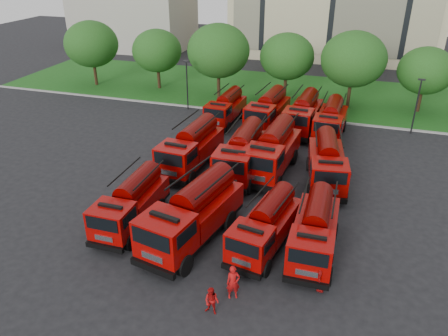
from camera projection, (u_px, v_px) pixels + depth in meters
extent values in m
plane|color=black|center=(233.00, 208.00, 28.75)|extent=(140.00, 140.00, 0.00)
cube|color=#1A4F15|center=(296.00, 93.00, 50.79)|extent=(70.00, 16.00, 0.12)
cube|color=gray|center=(283.00, 116.00, 43.91)|extent=(70.00, 0.30, 0.14)
cube|color=#A39D90|center=(134.00, 16.00, 71.85)|extent=(18.00, 12.00, 10.00)
cylinder|color=#382314|center=(96.00, 75.00, 53.25)|extent=(0.36, 0.36, 2.62)
ellipsoid|color=#1F4513|center=(91.00, 44.00, 51.56)|extent=(6.30, 6.30, 5.36)
cylinder|color=#382314|center=(159.00, 79.00, 52.01)|extent=(0.36, 0.36, 2.38)
ellipsoid|color=#1F4513|center=(157.00, 51.00, 50.48)|extent=(5.71, 5.71, 4.86)
cylinder|color=#382314|center=(219.00, 87.00, 48.50)|extent=(0.36, 0.36, 2.80)
ellipsoid|color=#1F4513|center=(218.00, 51.00, 46.70)|extent=(6.72, 6.72, 5.71)
cylinder|color=#382314|center=(285.00, 88.00, 48.83)|extent=(0.36, 0.36, 2.45)
ellipsoid|color=#1F4513|center=(287.00, 56.00, 47.25)|extent=(5.88, 5.88, 5.00)
cylinder|color=#382314|center=(349.00, 96.00, 45.62)|extent=(0.36, 0.36, 2.73)
ellipsoid|color=#1F4513|center=(354.00, 59.00, 43.86)|extent=(6.55, 6.55, 5.57)
cylinder|color=#382314|center=(419.00, 102.00, 44.70)|extent=(0.36, 0.36, 2.27)
ellipsoid|color=#1F4513|center=(426.00, 71.00, 43.23)|extent=(5.46, 5.46, 4.64)
cylinder|color=black|center=(187.00, 86.00, 44.89)|extent=(0.14, 0.14, 5.00)
cube|color=black|center=(186.00, 61.00, 43.72)|extent=(0.60, 0.25, 0.12)
cylinder|color=black|center=(416.00, 108.00, 39.00)|extent=(0.14, 0.14, 5.00)
cube|color=black|center=(422.00, 80.00, 37.84)|extent=(0.60, 0.25, 0.12)
cube|color=black|center=(133.00, 215.00, 26.89)|extent=(2.12, 6.43, 0.28)
cube|color=black|center=(105.00, 247.00, 24.15)|extent=(2.29, 0.23, 0.32)
cube|color=#920100|center=(112.00, 221.00, 24.55)|extent=(2.25, 2.02, 1.79)
cube|color=black|center=(102.00, 224.00, 23.49)|extent=(1.93, 0.05, 0.78)
cube|color=#920100|center=(139.00, 197.00, 27.42)|extent=(2.25, 4.22, 1.19)
cylinder|color=#4F0000|center=(138.00, 184.00, 26.97)|extent=(1.38, 3.86, 1.38)
cylinder|color=black|center=(97.00, 235.00, 25.19)|extent=(0.32, 1.01, 1.01)
cylinder|color=black|center=(130.00, 242.00, 24.63)|extent=(0.32, 1.01, 1.01)
cylinder|color=black|center=(130.00, 201.00, 28.62)|extent=(0.32, 1.01, 1.01)
cylinder|color=black|center=(160.00, 206.00, 28.06)|extent=(0.32, 1.01, 1.01)
cube|color=black|center=(194.00, 229.00, 25.40)|extent=(4.02, 8.01, 0.33)
cube|color=black|center=(153.00, 268.00, 22.41)|extent=(2.73, 0.82, 0.38)
cube|color=#920100|center=(166.00, 235.00, 22.80)|extent=(3.11, 2.90, 2.13)
cube|color=black|center=(151.00, 240.00, 21.63)|extent=(2.26, 0.52, 0.93)
cube|color=#920100|center=(204.00, 207.00, 25.94)|extent=(3.65, 5.47, 1.42)
cylinder|color=#4F0000|center=(204.00, 190.00, 25.41)|extent=(2.54, 4.83, 1.64)
cylinder|color=black|center=(146.00, 251.00, 23.79)|extent=(0.62, 1.26, 1.20)
cylinder|color=black|center=(185.00, 265.00, 22.70)|extent=(0.62, 1.26, 1.20)
cylinder|color=black|center=(194.00, 209.00, 27.53)|extent=(0.62, 1.26, 1.20)
cylinder|color=black|center=(229.00, 220.00, 26.44)|extent=(0.62, 1.26, 1.20)
cube|color=black|center=(265.00, 238.00, 24.85)|extent=(3.11, 6.46, 0.27)
cube|color=black|center=(241.00, 271.00, 22.39)|extent=(2.22, 0.61, 0.31)
cube|color=#920100|center=(250.00, 244.00, 22.72)|extent=(2.48, 2.30, 1.73)
cube|color=black|center=(242.00, 248.00, 21.76)|extent=(1.84, 0.38, 0.75)
cube|color=#920100|center=(272.00, 219.00, 25.29)|extent=(2.86, 4.39, 1.15)
cylinder|color=#4F0000|center=(273.00, 205.00, 24.86)|extent=(1.97, 3.90, 1.33)
cylinder|color=black|center=(231.00, 257.00, 23.50)|extent=(0.48, 1.01, 0.97)
cylinder|color=black|center=(266.00, 268.00, 22.65)|extent=(0.48, 1.01, 0.97)
cylinder|color=black|center=(260.00, 221.00, 26.57)|extent=(0.48, 1.01, 0.97)
cylinder|color=black|center=(291.00, 230.00, 25.72)|extent=(0.48, 1.01, 0.97)
cube|color=black|center=(313.00, 243.00, 24.36)|extent=(2.19, 6.47, 0.28)
cube|color=black|center=(306.00, 283.00, 21.60)|extent=(2.31, 0.26, 0.32)
cube|color=#920100|center=(310.00, 252.00, 22.01)|extent=(2.28, 2.05, 1.80)
cube|color=black|center=(308.00, 258.00, 20.94)|extent=(1.93, 0.07, 0.78)
cube|color=#920100|center=(316.00, 223.00, 24.89)|extent=(2.31, 4.26, 1.20)
cylinder|color=#4F0000|center=(318.00, 208.00, 24.45)|extent=(1.43, 3.88, 1.38)
cylinder|color=black|center=(287.00, 268.00, 22.64)|extent=(0.33, 1.02, 1.01)
cylinder|color=black|center=(329.00, 276.00, 22.09)|extent=(0.33, 1.02, 1.01)
cylinder|color=black|center=(298.00, 225.00, 26.09)|extent=(0.33, 1.02, 1.01)
cylinder|color=black|center=(335.00, 231.00, 25.55)|extent=(0.33, 1.02, 1.01)
cube|color=black|center=(192.00, 159.00, 33.76)|extent=(2.93, 7.41, 0.31)
cube|color=black|center=(169.00, 181.00, 30.74)|extent=(2.60, 0.45, 0.36)
cube|color=#920100|center=(176.00, 159.00, 31.17)|extent=(2.70, 2.46, 2.02)
cube|color=black|center=(168.00, 160.00, 30.00)|extent=(2.17, 0.22, 0.88)
cube|color=#920100|center=(198.00, 144.00, 34.32)|extent=(2.89, 4.94, 1.35)
cylinder|color=#4F0000|center=(197.00, 131.00, 33.82)|extent=(1.88, 4.46, 1.55)
cylinder|color=black|center=(161.00, 173.00, 31.97)|extent=(0.45, 1.16, 1.14)
cylinder|color=black|center=(191.00, 179.00, 31.18)|extent=(0.45, 1.16, 1.14)
cylinder|color=black|center=(189.00, 149.00, 35.74)|extent=(0.45, 1.16, 1.14)
cylinder|color=black|center=(215.00, 153.00, 34.95)|extent=(0.45, 1.16, 1.14)
cube|color=black|center=(242.00, 165.00, 32.81)|extent=(2.47, 7.38, 0.32)
cube|color=black|center=(228.00, 190.00, 29.66)|extent=(2.63, 0.28, 0.37)
cube|color=#920100|center=(233.00, 166.00, 30.12)|extent=(2.59, 2.33, 2.05)
cube|color=black|center=(228.00, 167.00, 28.90)|extent=(2.21, 0.07, 0.89)
cube|color=#920100|center=(246.00, 149.00, 33.41)|extent=(2.61, 4.86, 1.37)
cylinder|color=#4F0000|center=(247.00, 136.00, 32.90)|extent=(1.61, 4.43, 1.58)
cylinder|color=black|center=(216.00, 181.00, 30.85)|extent=(0.38, 1.16, 1.16)
cylinder|color=black|center=(249.00, 186.00, 30.21)|extent=(0.38, 1.16, 1.16)
cylinder|color=black|center=(234.00, 154.00, 34.79)|extent=(0.38, 1.16, 1.16)
cylinder|color=black|center=(263.00, 158.00, 34.15)|extent=(0.38, 1.16, 1.16)
cube|color=black|center=(272.00, 163.00, 33.10)|extent=(3.07, 7.74, 0.32)
cube|color=black|center=(256.00, 187.00, 29.96)|extent=(2.72, 0.48, 0.38)
cube|color=#920100|center=(262.00, 163.00, 30.40)|extent=(2.83, 2.58, 2.11)
cube|color=black|center=(257.00, 164.00, 29.18)|extent=(2.27, 0.23, 0.92)
cube|color=#920100|center=(277.00, 147.00, 33.69)|extent=(3.03, 5.17, 1.41)
cylinder|color=#4F0000|center=(277.00, 133.00, 33.16)|extent=(1.97, 4.65, 1.62)
cylinder|color=black|center=(244.00, 178.00, 31.24)|extent=(0.47, 1.22, 1.19)
cylinder|color=black|center=(277.00, 184.00, 30.41)|extent=(0.47, 1.22, 1.19)
cylinder|color=black|center=(264.00, 152.00, 35.17)|extent=(0.47, 1.22, 1.19)
cylinder|color=black|center=(294.00, 157.00, 34.34)|extent=(0.47, 1.22, 1.19)
cube|color=black|center=(325.00, 174.00, 31.61)|extent=(3.27, 7.16, 0.30)
cube|color=black|center=(328.00, 200.00, 28.56)|extent=(2.47, 0.61, 0.35)
cube|color=#920100|center=(329.00, 176.00, 29.02)|extent=(2.71, 2.51, 1.92)
cube|color=black|center=(331.00, 178.00, 27.85)|extent=(2.05, 0.36, 0.84)
cube|color=#920100|center=(326.00, 158.00, 32.20)|extent=(3.07, 4.84, 1.28)
cylinder|color=#4F0000|center=(327.00, 145.00, 31.73)|extent=(2.08, 4.31, 1.48)
cylinder|color=black|center=(310.00, 192.00, 29.56)|extent=(0.50, 1.12, 1.08)
cylinder|color=black|center=(344.00, 195.00, 29.25)|extent=(0.50, 1.12, 1.08)
cylinder|color=black|center=(309.00, 164.00, 33.37)|extent=(0.50, 1.12, 1.08)
cylinder|color=black|center=(339.00, 166.00, 33.06)|extent=(0.50, 1.12, 1.08)
cube|color=black|center=(226.00, 117.00, 42.39)|extent=(2.41, 6.37, 0.27)
cube|color=black|center=(214.00, 129.00, 39.76)|extent=(2.25, 0.35, 0.31)
cube|color=#920100|center=(218.00, 114.00, 40.14)|extent=(2.30, 2.09, 1.75)
cube|color=black|center=(214.00, 113.00, 39.12)|extent=(1.88, 0.15, 0.76)
cube|color=#920100|center=(229.00, 107.00, 42.88)|extent=(2.42, 4.24, 1.16)
cylinder|color=#4F0000|center=(230.00, 97.00, 42.45)|extent=(1.55, 3.83, 1.34)
cylinder|color=black|center=(207.00, 124.00, 40.82)|extent=(0.37, 1.00, 0.99)
cylinder|color=black|center=(228.00, 127.00, 40.17)|extent=(0.37, 1.00, 0.99)
cylinder|color=black|center=(222.00, 111.00, 44.10)|extent=(0.37, 1.00, 0.99)
cylinder|color=black|center=(241.00, 113.00, 43.45)|extent=(0.37, 1.00, 0.99)
cube|color=black|center=(267.00, 120.00, 41.36)|extent=(2.98, 7.20, 0.30)
cube|color=black|center=(255.00, 134.00, 38.48)|extent=(2.51, 0.50, 0.35)
cube|color=#920100|center=(260.00, 117.00, 38.89)|extent=(2.66, 2.43, 1.95)
cube|color=black|center=(256.00, 116.00, 37.76)|extent=(2.10, 0.26, 0.85)
cube|color=#920100|center=(271.00, 109.00, 41.90)|extent=(2.90, 4.82, 1.30)
cylinder|color=#4F0000|center=(272.00, 98.00, 41.41)|extent=(1.91, 4.33, 1.50)
cylinder|color=black|center=(246.00, 129.00, 39.68)|extent=(0.46, 1.13, 1.10)
cylinder|color=black|center=(271.00, 133.00, 38.88)|extent=(0.46, 1.13, 1.10)
cylinder|color=black|center=(262.00, 113.00, 43.29)|extent=(0.46, 1.13, 1.10)
cylinder|color=black|center=(284.00, 117.00, 42.48)|extent=(0.46, 1.13, 1.10)
cube|color=black|center=(302.00, 124.00, 40.51)|extent=(2.77, 7.19, 0.30)
cube|color=black|center=(294.00, 138.00, 37.57)|extent=(2.53, 0.42, 0.35)
cube|color=#920100|center=(298.00, 121.00, 37.99)|extent=(2.61, 2.37, 1.96)
cube|color=black|center=(295.00, 120.00, 36.85)|extent=(2.11, 0.19, 0.86)
cube|color=#920100|center=(306.00, 112.00, 41.06)|extent=(2.76, 4.78, 1.31)
cylinder|color=#4F0000|center=(307.00, 101.00, 40.57)|extent=(1.78, 4.32, 1.51)
cylinder|color=black|center=(283.00, 133.00, 38.76)|extent=(0.42, 1.13, 1.11)
cylinder|color=black|center=(309.00, 137.00, 38.01)|extent=(0.42, 1.13, 1.11)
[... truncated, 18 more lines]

